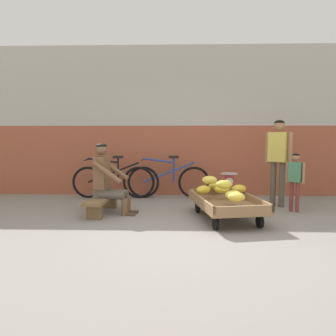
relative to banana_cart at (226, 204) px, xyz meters
The scene contains 13 objects.
ground_plane 1.22m from the banana_cart, 120.69° to the right, with size 80.00×80.00×0.00m, color gray.
back_wall 2.61m from the banana_cart, 105.64° to the left, with size 16.00×0.30×3.09m.
banana_cart is the anchor object (origin of this frame).
banana_pile 0.24m from the banana_cart, 116.09° to the left, with size 0.87×1.26×0.27m.
low_bench 1.99m from the banana_cart, 169.94° to the left, with size 0.41×1.13×0.27m.
vendor_seated 1.93m from the banana_cart, 169.82° to the left, with size 0.71×0.53×1.14m.
plastic_crate 1.00m from the banana_cart, 79.34° to the left, with size 0.36×0.28×0.30m.
weighing_scale 1.02m from the banana_cart, 79.33° to the left, with size 0.30×0.30×0.29m.
bicycle_near_left 2.61m from the banana_cart, 141.05° to the left, with size 1.66×0.48×0.86m.
bicycle_far_left 1.92m from the banana_cart, 118.70° to the left, with size 1.66×0.48×0.86m.
customer_adult 1.59m from the banana_cart, 42.91° to the left, with size 0.40×0.36×1.53m.
customer_child 1.36m from the banana_cart, 24.16° to the left, with size 0.26×0.22×0.97m.
shopping_bag 0.49m from the banana_cart, 82.34° to the left, with size 0.18×0.12×0.24m, color silver.
Camera 1 is at (-0.11, -3.97, 1.29)m, focal length 35.91 mm.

